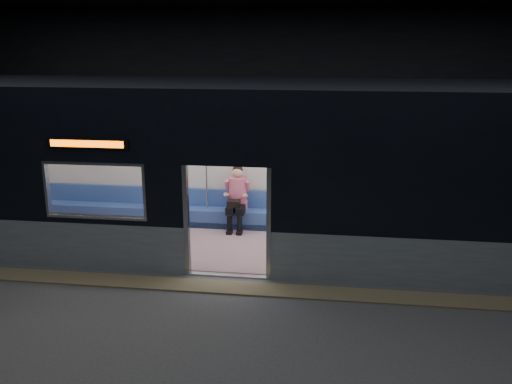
# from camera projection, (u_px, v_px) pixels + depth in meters

# --- Properties ---
(station_floor) EXTENTS (24.00, 14.00, 0.01)m
(station_floor) POSITION_uv_depth(u_px,v_px,m) (216.00, 303.00, 8.83)
(station_floor) COLOR #47494C
(station_floor) RESTS_ON ground
(station_envelope) EXTENTS (24.00, 14.00, 5.00)m
(station_envelope) POSITION_uv_depth(u_px,v_px,m) (211.00, 73.00, 7.83)
(station_envelope) COLOR black
(station_envelope) RESTS_ON station_floor
(tactile_strip) EXTENTS (22.80, 0.50, 0.03)m
(tactile_strip) POSITION_uv_depth(u_px,v_px,m) (223.00, 287.00, 9.34)
(tactile_strip) COLOR #8C7F59
(tactile_strip) RESTS_ON station_floor
(metro_car) EXTENTS (18.00, 3.04, 3.35)m
(metro_car) POSITION_uv_depth(u_px,v_px,m) (240.00, 159.00, 10.75)
(metro_car) COLOR #94A3B0
(metro_car) RESTS_ON station_floor
(passenger) EXTENTS (0.46, 0.75, 1.43)m
(passenger) POSITION_uv_depth(u_px,v_px,m) (237.00, 194.00, 12.01)
(passenger) COLOR black
(passenger) RESTS_ON metro_car
(handbag) EXTENTS (0.29, 0.25, 0.14)m
(handbag) POSITION_uv_depth(u_px,v_px,m) (234.00, 203.00, 11.83)
(handbag) COLOR black
(handbag) RESTS_ON passenger
(transit_map) EXTENTS (1.02, 0.03, 0.66)m
(transit_map) POSITION_uv_depth(u_px,v_px,m) (343.00, 165.00, 11.84)
(transit_map) COLOR white
(transit_map) RESTS_ON metro_car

